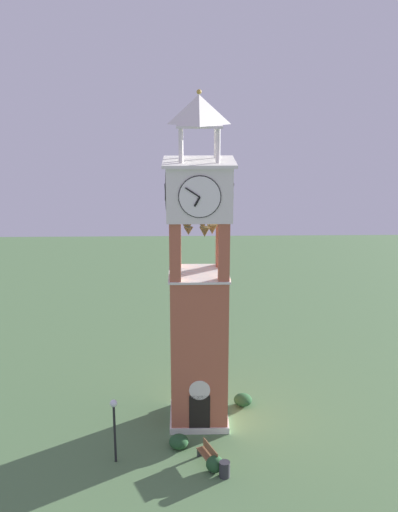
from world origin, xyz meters
The scene contains 8 objects.
ground centered at (0.00, 0.00, 0.00)m, with size 80.00×80.00×0.00m, color #517547.
clock_tower centered at (0.00, 0.00, 7.33)m, with size 3.56×3.56×17.65m.
park_bench centered at (0.36, -4.16, 0.48)m, with size 1.03×1.65×0.95m.
lamp_post centered at (-4.18, -3.89, 2.38)m, with size 0.36×0.36×3.37m.
trash_bin centered at (1.10, -5.26, 0.40)m, with size 0.52×0.52×0.80m, color #2D2D33.
shrub_near_entry centered at (2.55, 1.47, 0.34)m, with size 1.04×1.04×0.67m, color #234C28.
shrub_left_of_tower centered at (-1.09, -2.79, 0.36)m, with size 1.00×1.00×0.71m, color #234C28.
shrub_behind_bench centered at (0.65, -4.83, 0.40)m, with size 0.86×0.86×0.80m, color #234C28.
Camera 1 is at (-0.69, -31.74, 18.73)m, focal length 45.50 mm.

